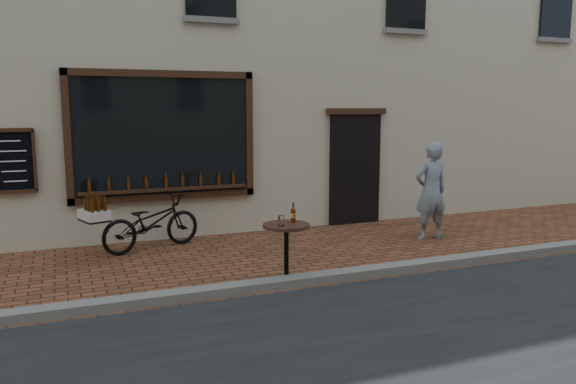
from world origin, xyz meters
name	(u,v)px	position (x,y,z in m)	size (l,w,h in m)	color
ground	(354,283)	(0.00, 0.00, 0.00)	(90.00, 90.00, 0.00)	#56311C
kerb	(347,274)	(0.00, 0.20, 0.06)	(90.00, 0.25, 0.12)	slate
cargo_bicycle	(149,222)	(-2.28, 2.85, 0.46)	(2.07, 1.18, 0.97)	black
bistro_table	(287,241)	(-0.84, 0.35, 0.58)	(0.63, 0.63, 1.08)	black
pedestrian	(431,191)	(2.46, 1.70, 0.87)	(0.64, 0.42, 1.75)	gray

